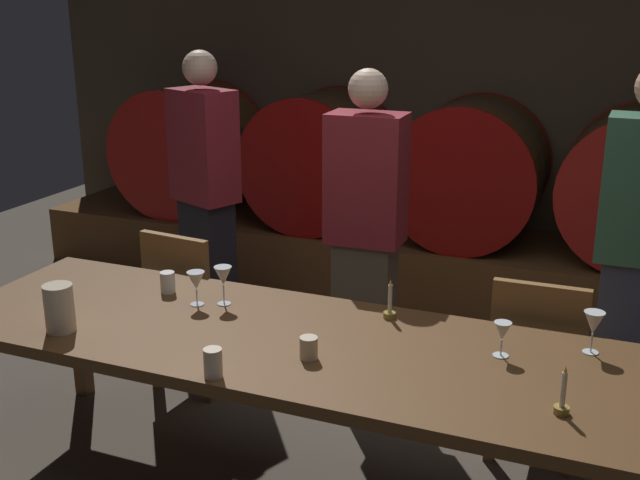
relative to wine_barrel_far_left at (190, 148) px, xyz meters
The scene contains 21 objects.
back_wall 2.25m from the wine_barrel_far_left, 14.37° to the left, with size 7.06×0.24×2.50m, color brown.
barrel_shelf 2.25m from the wine_barrel_far_left, ahead, with size 6.35×0.90×0.41m, color brown.
wine_barrel_far_left is the anchor object (origin of this frame).
wine_barrel_left 1.09m from the wine_barrel_far_left, ahead, with size 0.97×0.78×0.97m.
wine_barrel_center 2.17m from the wine_barrel_far_left, ahead, with size 0.97×0.78×0.97m.
dining_table 3.25m from the wine_barrel_far_left, 51.94° to the right, with size 2.93×0.93×0.73m.
chair_left 2.20m from the wine_barrel_far_left, 59.17° to the right, with size 0.44×0.44×0.88m.
chair_right 3.46m from the wine_barrel_far_left, 32.86° to the right, with size 0.41×0.41×0.88m.
guest_left 1.51m from the wine_barrel_far_left, 55.20° to the right, with size 0.44×0.37×1.73m.
guest_center 2.47m from the wine_barrel_far_left, 37.86° to the right, with size 0.39×0.25×1.69m.
guest_right 3.55m from the wine_barrel_far_left, 23.84° to the right, with size 0.38×0.25×1.75m.
candle_left 3.20m from the wine_barrel_far_left, 43.87° to the right, with size 0.05×0.05×0.17m.
candle_right 4.11m from the wine_barrel_far_left, 42.02° to the right, with size 0.05×0.05×0.17m.
pitcher 3.05m from the wine_barrel_far_left, 68.45° to the right, with size 0.12×0.12×0.19m.
wine_glass_far_left 2.82m from the wine_barrel_far_left, 58.20° to the right, with size 0.08×0.08×0.15m.
wine_glass_center_left 2.83m from the wine_barrel_far_left, 55.84° to the right, with size 0.08×0.08×0.17m.
wine_glass_center_right 3.69m from the wine_barrel_far_left, 40.64° to the right, with size 0.07×0.07×0.14m.
wine_glass_far_right 3.83m from the wine_barrel_far_left, 35.84° to the right, with size 0.08×0.08×0.17m.
cup_left 2.65m from the wine_barrel_far_left, 60.95° to the right, with size 0.07×0.07×0.10m, color white.
cup_center 3.51m from the wine_barrel_far_left, 57.45° to the right, with size 0.07×0.07×0.11m, color beige.
cup_right 3.44m from the wine_barrel_far_left, 51.52° to the right, with size 0.07×0.07×0.09m, color beige.
Camera 1 is at (1.04, -2.65, 2.04)m, focal length 44.25 mm.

